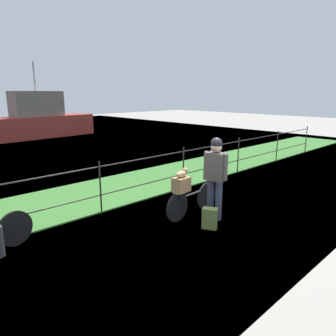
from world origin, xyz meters
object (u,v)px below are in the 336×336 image
object	(u,v)px
wooden_crate	(181,184)
bicycle_main	(192,201)
terrier_dog	(182,173)
cyclist_person	(215,171)
backpack_on_paving	(210,218)
moored_boat_near	(38,121)

from	to	relation	value
wooden_crate	bicycle_main	bearing A→B (deg)	3.42
bicycle_main	terrier_dog	distance (m)	0.73
wooden_crate	cyclist_person	xyz separation A→B (m)	(0.55, -0.42, 0.25)
wooden_crate	cyclist_person	bearing A→B (deg)	-37.44
bicycle_main	terrier_dog	world-z (taller)	terrier_dog
cyclist_person	backpack_on_paving	size ratio (longest dim) A/B	4.21
wooden_crate	terrier_dog	world-z (taller)	terrier_dog
bicycle_main	backpack_on_paving	distance (m)	0.74
cyclist_person	backpack_on_paving	distance (m)	0.95
moored_boat_near	backpack_on_paving	bearing A→B (deg)	-100.85
bicycle_main	terrier_dog	xyz separation A→B (m)	(-0.32, -0.02, 0.65)
backpack_on_paving	terrier_dog	bearing A→B (deg)	-23.19
terrier_dog	backpack_on_paving	distance (m)	1.02
bicycle_main	moored_boat_near	xyz separation A→B (m)	(2.60, 14.19, 0.63)
backpack_on_paving	cyclist_person	bearing A→B (deg)	-90.68
cyclist_person	moored_boat_near	size ratio (longest dim) A/B	0.26
terrier_dog	moored_boat_near	distance (m)	14.51
moored_boat_near	terrier_dog	bearing A→B (deg)	-101.63
bicycle_main	cyclist_person	size ratio (longest dim) A/B	0.94
bicycle_main	cyclist_person	xyz separation A→B (m)	(0.20, -0.44, 0.68)
bicycle_main	wooden_crate	size ratio (longest dim) A/B	4.72
bicycle_main	wooden_crate	distance (m)	0.55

